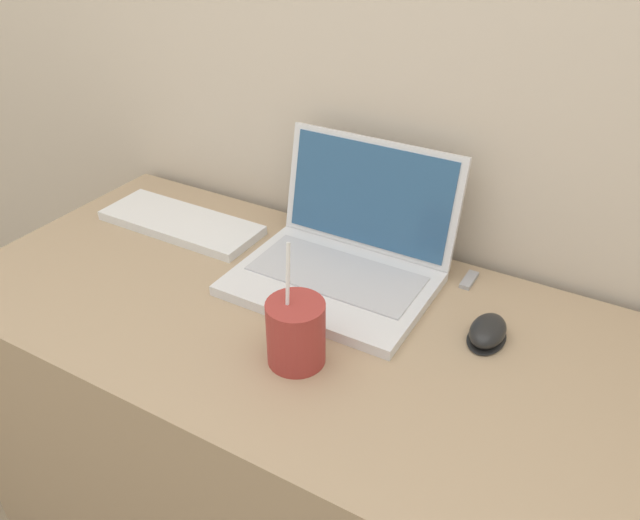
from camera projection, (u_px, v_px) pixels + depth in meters
desk at (318, 460)px, 1.28m from camera, size 1.39×0.62×0.73m
laptop at (344, 253)px, 1.19m from camera, size 0.36×0.32×0.24m
drink_cup at (296, 332)px, 0.97m from camera, size 0.09×0.09×0.21m
computer_mouse at (488, 332)px, 1.04m from camera, size 0.06×0.10×0.04m
external_keyboard at (181, 223)px, 1.37m from camera, size 0.36×0.13×0.02m
usb_stick at (469, 280)px, 1.19m from camera, size 0.02×0.06×0.01m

